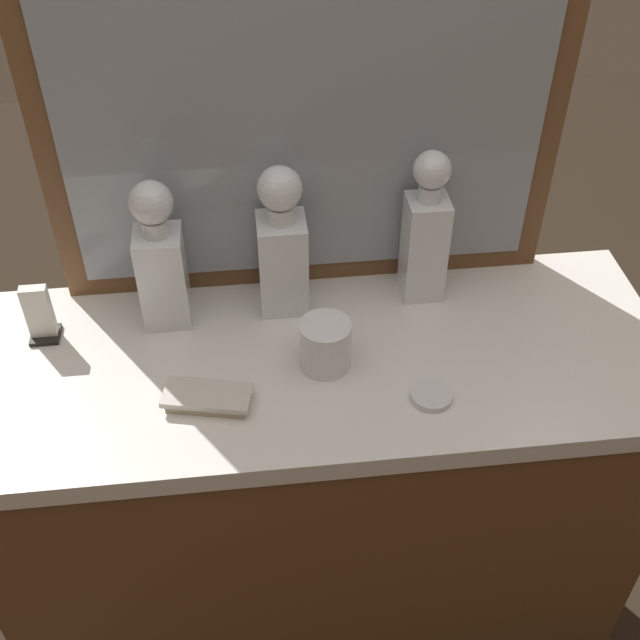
{
  "coord_description": "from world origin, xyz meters",
  "views": [
    {
      "loc": [
        -0.11,
        -0.99,
        1.88
      ],
      "look_at": [
        0.0,
        0.0,
        1.0
      ],
      "focal_mm": 44.91,
      "sensor_mm": 36.0,
      "label": 1
    }
  ],
  "objects": [
    {
      "name": "ground_plane",
      "position": [
        0.0,
        0.0,
        0.0
      ],
      "size": [
        6.0,
        6.0,
        0.0
      ],
      "primitive_type": "plane",
      "color": "#2D2319"
    },
    {
      "name": "dresser",
      "position": [
        0.0,
        0.0,
        0.46
      ],
      "size": [
        1.22,
        0.47,
        0.92
      ],
      "color": "brown",
      "rests_on": "ground_plane"
    },
    {
      "name": "dresser_mirror",
      "position": [
        0.0,
        0.22,
        1.32
      ],
      "size": [
        0.89,
        0.03,
        0.79
      ],
      "color": "brown",
      "rests_on": "dresser"
    },
    {
      "name": "crystal_decanter_rear",
      "position": [
        -0.26,
        0.13,
        1.04
      ],
      "size": [
        0.08,
        0.08,
        0.28
      ],
      "color": "white",
      "rests_on": "dresser"
    },
    {
      "name": "crystal_tumbler_center",
      "position": [
        0.01,
        -0.02,
        0.96
      ],
      "size": [
        0.09,
        0.09,
        0.09
      ],
      "color": "white",
      "rests_on": "dresser"
    },
    {
      "name": "crystal_decanter_right",
      "position": [
        -0.05,
        0.14,
        1.04
      ],
      "size": [
        0.09,
        0.09,
        0.29
      ],
      "color": "white",
      "rests_on": "dresser"
    },
    {
      "name": "crystal_decanter_center",
      "position": [
        0.21,
        0.15,
        1.04
      ],
      "size": [
        0.07,
        0.07,
        0.29
      ],
      "color": "white",
      "rests_on": "dresser"
    },
    {
      "name": "napkin_holder",
      "position": [
        -0.47,
        0.1,
        0.97
      ],
      "size": [
        0.05,
        0.05,
        0.11
      ],
      "color": "black",
      "rests_on": "dresser"
    },
    {
      "name": "porcelain_dish",
      "position": [
        0.17,
        -0.12,
        0.93
      ],
      "size": [
        0.07,
        0.07,
        0.01
      ],
      "color": "silver",
      "rests_on": "dresser"
    },
    {
      "name": "silver_brush_left",
      "position": [
        -0.19,
        -0.09,
        0.94
      ],
      "size": [
        0.15,
        0.09,
        0.02
      ],
      "color": "#B7A88C",
      "rests_on": "dresser"
    }
  ]
}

